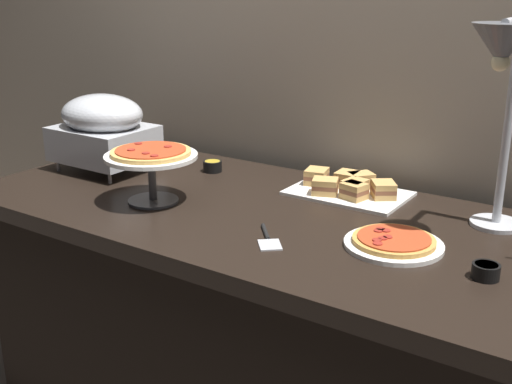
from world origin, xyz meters
The scene contains 10 objects.
back_wall centered at (0.00, 0.50, 1.20)m, with size 4.40×0.04×2.40m, color tan.
buffet_table centered at (0.00, 0.00, 0.39)m, with size 1.90×0.84×0.76m.
chafing_dish centered at (-0.72, 0.04, 0.91)m, with size 0.33×0.27×0.27m.
heat_lamp centered at (0.60, 0.12, 1.20)m, with size 0.15×0.31×0.57m.
pizza_plate_front centered at (0.42, -0.05, 0.77)m, with size 0.25×0.25×0.03m.
pizza_plate_center centered at (-0.33, -0.13, 0.90)m, with size 0.28×0.28×0.17m.
sandwich_platter centered at (0.13, 0.27, 0.78)m, with size 0.37×0.24×0.06m.
sauce_cup_near centered at (-0.38, 0.23, 0.78)m, with size 0.07×0.07×0.04m.
sauce_cup_far centered at (0.66, -0.11, 0.78)m, with size 0.06×0.06×0.04m.
serving_spatula centered at (0.12, -0.19, 0.76)m, with size 0.14×0.15×0.01m.
Camera 1 is at (0.97, -1.50, 1.41)m, focal length 44.77 mm.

